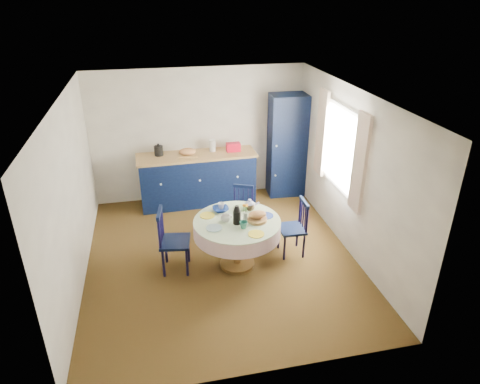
{
  "coord_description": "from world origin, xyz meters",
  "views": [
    {
      "loc": [
        -0.88,
        -5.45,
        3.79
      ],
      "look_at": [
        0.34,
        0.2,
        0.99
      ],
      "focal_mm": 32.0,
      "sensor_mm": 36.0,
      "label": 1
    }
  ],
  "objects_px": {
    "mug_c": "(250,207)",
    "kitchen_counter": "(197,178)",
    "chair_far": "(242,210)",
    "pantry_cabinet": "(287,146)",
    "mug_a": "(226,218)",
    "chair_right": "(294,227)",
    "mug_d": "(221,206)",
    "dining_table": "(238,228)",
    "mug_b": "(243,225)",
    "chair_left": "(172,240)",
    "cobalt_bowl": "(221,209)"
  },
  "relations": [
    {
      "from": "pantry_cabinet",
      "to": "mug_c",
      "type": "relative_size",
      "value": 14.69
    },
    {
      "from": "kitchen_counter",
      "to": "chair_far",
      "type": "xyz_separation_m",
      "value": [
        0.57,
        -1.32,
        -0.08
      ]
    },
    {
      "from": "pantry_cabinet",
      "to": "dining_table",
      "type": "xyz_separation_m",
      "value": [
        -1.45,
        -2.25,
        -0.36
      ]
    },
    {
      "from": "dining_table",
      "to": "chair_right",
      "type": "xyz_separation_m",
      "value": [
        0.92,
        0.14,
        -0.18
      ]
    },
    {
      "from": "pantry_cabinet",
      "to": "mug_a",
      "type": "height_order",
      "value": "pantry_cabinet"
    },
    {
      "from": "dining_table",
      "to": "chair_left",
      "type": "relative_size",
      "value": 1.28
    },
    {
      "from": "chair_far",
      "to": "chair_right",
      "type": "xyz_separation_m",
      "value": [
        0.65,
        -0.75,
        0.03
      ]
    },
    {
      "from": "pantry_cabinet",
      "to": "chair_right",
      "type": "bearing_deg",
      "value": -100.92
    },
    {
      "from": "pantry_cabinet",
      "to": "mug_d",
      "type": "xyz_separation_m",
      "value": [
        -1.61,
        -1.84,
        -0.19
      ]
    },
    {
      "from": "chair_left",
      "to": "mug_b",
      "type": "height_order",
      "value": "chair_left"
    },
    {
      "from": "dining_table",
      "to": "chair_right",
      "type": "height_order",
      "value": "dining_table"
    },
    {
      "from": "pantry_cabinet",
      "to": "mug_b",
      "type": "bearing_deg",
      "value": -116.5
    },
    {
      "from": "dining_table",
      "to": "mug_d",
      "type": "bearing_deg",
      "value": 112.37
    },
    {
      "from": "kitchen_counter",
      "to": "pantry_cabinet",
      "type": "relative_size",
      "value": 1.11
    },
    {
      "from": "dining_table",
      "to": "mug_b",
      "type": "bearing_deg",
      "value": -80.96
    },
    {
      "from": "mug_c",
      "to": "mug_d",
      "type": "distance_m",
      "value": 0.43
    },
    {
      "from": "mug_c",
      "to": "mug_b",
      "type": "bearing_deg",
      "value": -113.22
    },
    {
      "from": "mug_c",
      "to": "cobalt_bowl",
      "type": "relative_size",
      "value": 0.56
    },
    {
      "from": "chair_far",
      "to": "mug_a",
      "type": "xyz_separation_m",
      "value": [
        -0.43,
        -0.89,
        0.39
      ]
    },
    {
      "from": "pantry_cabinet",
      "to": "mug_a",
      "type": "bearing_deg",
      "value": -122.59
    },
    {
      "from": "kitchen_counter",
      "to": "chair_left",
      "type": "height_order",
      "value": "kitchen_counter"
    },
    {
      "from": "mug_d",
      "to": "kitchen_counter",
      "type": "bearing_deg",
      "value": 94.68
    },
    {
      "from": "kitchen_counter",
      "to": "pantry_cabinet",
      "type": "xyz_separation_m",
      "value": [
        1.76,
        0.04,
        0.49
      ]
    },
    {
      "from": "kitchen_counter",
      "to": "mug_d",
      "type": "relative_size",
      "value": 21.71
    },
    {
      "from": "chair_far",
      "to": "pantry_cabinet",
      "type": "bearing_deg",
      "value": 72.08
    },
    {
      "from": "chair_far",
      "to": "mug_d",
      "type": "height_order",
      "value": "mug_d"
    },
    {
      "from": "kitchen_counter",
      "to": "chair_left",
      "type": "relative_size",
      "value": 2.26
    },
    {
      "from": "mug_c",
      "to": "mug_d",
      "type": "bearing_deg",
      "value": 161.45
    },
    {
      "from": "kitchen_counter",
      "to": "cobalt_bowl",
      "type": "relative_size",
      "value": 9.16
    },
    {
      "from": "kitchen_counter",
      "to": "mug_d",
      "type": "height_order",
      "value": "kitchen_counter"
    },
    {
      "from": "mug_a",
      "to": "chair_right",
      "type": "bearing_deg",
      "value": 7.07
    },
    {
      "from": "chair_right",
      "to": "mug_b",
      "type": "xyz_separation_m",
      "value": [
        -0.88,
        -0.36,
        0.36
      ]
    },
    {
      "from": "kitchen_counter",
      "to": "chair_far",
      "type": "height_order",
      "value": "kitchen_counter"
    },
    {
      "from": "chair_right",
      "to": "mug_d",
      "type": "xyz_separation_m",
      "value": [
        -1.08,
        0.26,
        0.35
      ]
    },
    {
      "from": "kitchen_counter",
      "to": "dining_table",
      "type": "xyz_separation_m",
      "value": [
        0.31,
        -2.21,
        0.14
      ]
    },
    {
      "from": "mug_a",
      "to": "mug_c",
      "type": "relative_size",
      "value": 0.99
    },
    {
      "from": "mug_c",
      "to": "mug_a",
      "type": "bearing_deg",
      "value": -148.02
    },
    {
      "from": "mug_d",
      "to": "pantry_cabinet",
      "type": "bearing_deg",
      "value": 48.83
    },
    {
      "from": "kitchen_counter",
      "to": "mug_c",
      "type": "bearing_deg",
      "value": -75.44
    },
    {
      "from": "pantry_cabinet",
      "to": "mug_c",
      "type": "height_order",
      "value": "pantry_cabinet"
    },
    {
      "from": "kitchen_counter",
      "to": "chair_right",
      "type": "height_order",
      "value": "kitchen_counter"
    },
    {
      "from": "pantry_cabinet",
      "to": "chair_left",
      "type": "height_order",
      "value": "pantry_cabinet"
    },
    {
      "from": "kitchen_counter",
      "to": "mug_b",
      "type": "bearing_deg",
      "value": -83.32
    },
    {
      "from": "kitchen_counter",
      "to": "mug_a",
      "type": "bearing_deg",
      "value": -87.82
    },
    {
      "from": "chair_right",
      "to": "cobalt_bowl",
      "type": "bearing_deg",
      "value": -98.94
    },
    {
      "from": "mug_c",
      "to": "kitchen_counter",
      "type": "bearing_deg",
      "value": 106.05
    },
    {
      "from": "kitchen_counter",
      "to": "chair_far",
      "type": "distance_m",
      "value": 1.44
    },
    {
      "from": "kitchen_counter",
      "to": "dining_table",
      "type": "distance_m",
      "value": 2.23
    },
    {
      "from": "mug_a",
      "to": "dining_table",
      "type": "bearing_deg",
      "value": -1.44
    },
    {
      "from": "chair_right",
      "to": "mug_d",
      "type": "height_order",
      "value": "chair_right"
    }
  ]
}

